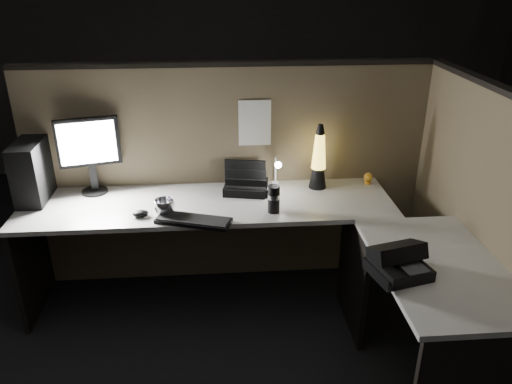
{
  "coord_description": "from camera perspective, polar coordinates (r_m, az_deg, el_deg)",
  "views": [
    {
      "loc": [
        -0.07,
        -2.2,
        2.07
      ],
      "look_at": [
        0.13,
        0.35,
        0.9
      ],
      "focal_mm": 35.0,
      "sensor_mm": 36.0,
      "label": 1
    }
  ],
  "objects": [
    {
      "name": "floor",
      "position": [
        3.02,
        -2.07,
        -18.72
      ],
      "size": [
        6.0,
        6.0,
        0.0
      ],
      "primitive_type": "plane",
      "color": "black",
      "rests_on": "ground"
    },
    {
      "name": "room_shell",
      "position": [
        2.25,
        -2.71,
        12.91
      ],
      "size": [
        6.0,
        6.0,
        6.0
      ],
      "color": "silver",
      "rests_on": "ground"
    },
    {
      "name": "partition_back",
      "position": [
        3.4,
        -2.99,
        1.64
      ],
      "size": [
        2.66,
        0.06,
        1.5
      ],
      "primitive_type": "cube",
      "color": "brown",
      "rests_on": "ground"
    },
    {
      "name": "partition_right",
      "position": [
        3.0,
        23.92,
        -3.89
      ],
      "size": [
        0.06,
        1.66,
        1.5
      ],
      "primitive_type": "cube",
      "color": "brown",
      "rests_on": "ground"
    },
    {
      "name": "desk",
      "position": [
        2.88,
        1.11,
        -6.61
      ],
      "size": [
        2.6,
        1.6,
        0.73
      ],
      "color": "#AAA8A0",
      "rests_on": "ground"
    },
    {
      "name": "pc_tower",
      "position": [
        3.36,
        -24.22,
        2.2
      ],
      "size": [
        0.17,
        0.36,
        0.37
      ],
      "primitive_type": "cube",
      "rotation": [
        0.0,
        0.0,
        0.02
      ],
      "color": "black",
      "rests_on": "desk"
    },
    {
      "name": "monitor",
      "position": [
        3.3,
        -18.54,
        4.76
      ],
      "size": [
        0.38,
        0.16,
        0.49
      ],
      "rotation": [
        0.0,
        0.0,
        0.24
      ],
      "color": "black",
      "rests_on": "desk"
    },
    {
      "name": "keyboard",
      "position": [
        2.87,
        -7.14,
        -3.27
      ],
      "size": [
        0.45,
        0.27,
        0.02
      ],
      "primitive_type": "cube",
      "rotation": [
        0.0,
        0.0,
        -0.32
      ],
      "color": "black",
      "rests_on": "desk"
    },
    {
      "name": "mouse",
      "position": [
        2.99,
        -13.06,
        -2.41
      ],
      "size": [
        0.1,
        0.08,
        0.04
      ],
      "primitive_type": "ellipsoid",
      "rotation": [
        0.0,
        0.0,
        0.09
      ],
      "color": "black",
      "rests_on": "desk"
    },
    {
      "name": "clip_lamp",
      "position": [
        3.21,
        2.38,
        2.36
      ],
      "size": [
        0.04,
        0.17,
        0.22
      ],
      "color": "silver",
      "rests_on": "desk"
    },
    {
      "name": "organizer",
      "position": [
        3.24,
        -1.17,
        0.95
      ],
      "size": [
        0.31,
        0.28,
        0.2
      ],
      "rotation": [
        0.0,
        0.0,
        -0.19
      ],
      "color": "black",
      "rests_on": "desk"
    },
    {
      "name": "lava_lamp",
      "position": [
        3.26,
        7.17,
        3.44
      ],
      "size": [
        0.12,
        0.12,
        0.43
      ],
      "color": "black",
      "rests_on": "desk"
    },
    {
      "name": "travel_mug",
      "position": [
        2.94,
        2.05,
        -0.81
      ],
      "size": [
        0.07,
        0.07,
        0.17
      ],
      "primitive_type": "cylinder",
      "color": "black",
      "rests_on": "desk"
    },
    {
      "name": "steel_mug",
      "position": [
        2.97,
        -10.43,
        -1.74
      ],
      "size": [
        0.13,
        0.13,
        0.1
      ],
      "primitive_type": "imported",
      "rotation": [
        0.0,
        0.0,
        0.08
      ],
      "color": "silver",
      "rests_on": "desk"
    },
    {
      "name": "figurine",
      "position": [
        3.41,
        12.7,
        1.69
      ],
      "size": [
        0.06,
        0.06,
        0.06
      ],
      "primitive_type": "sphere",
      "color": "#F4A326",
      "rests_on": "desk"
    },
    {
      "name": "pinned_paper",
      "position": [
        3.24,
        -0.15,
        7.88
      ],
      "size": [
        0.21,
        0.0,
        0.3
      ],
      "primitive_type": "cube",
      "color": "white",
      "rests_on": "partition_back"
    },
    {
      "name": "desk_phone",
      "position": [
        2.48,
        15.83,
        -7.74
      ],
      "size": [
        0.3,
        0.3,
        0.15
      ],
      "rotation": [
        0.0,
        0.0,
        0.25
      ],
      "color": "black",
      "rests_on": "desk"
    }
  ]
}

